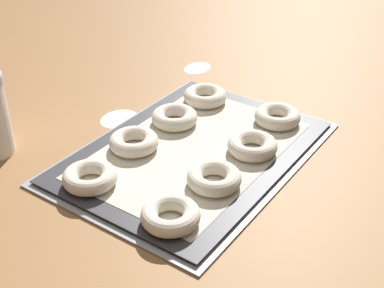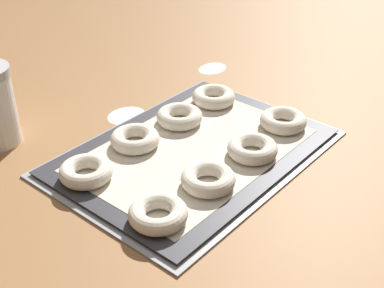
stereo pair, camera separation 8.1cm
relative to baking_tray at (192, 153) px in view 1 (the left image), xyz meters
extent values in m
plane|color=olive|center=(0.00, -0.02, 0.00)|extent=(2.80, 2.80, 0.00)
cube|color=#93969B|center=(0.00, 0.00, 0.00)|extent=(0.52, 0.38, 0.01)
cube|color=#333338|center=(0.00, 0.00, 0.01)|extent=(0.50, 0.36, 0.00)
cube|color=beige|center=(0.00, 0.00, 0.01)|extent=(0.43, 0.29, 0.00)
torus|color=silver|center=(-0.19, -0.09, 0.02)|extent=(0.10, 0.10, 0.03)
torus|color=silver|center=(-0.07, -0.09, 0.02)|extent=(0.10, 0.10, 0.03)
torus|color=silver|center=(0.06, -0.10, 0.02)|extent=(0.10, 0.10, 0.03)
torus|color=silver|center=(0.19, -0.08, 0.02)|extent=(0.10, 0.10, 0.03)
torus|color=silver|center=(-0.19, 0.08, 0.02)|extent=(0.10, 0.10, 0.03)
torus|color=silver|center=(-0.06, 0.10, 0.02)|extent=(0.10, 0.10, 0.03)
torus|color=silver|center=(0.07, 0.09, 0.02)|extent=(0.10, 0.10, 0.03)
torus|color=silver|center=(0.18, 0.09, 0.02)|extent=(0.10, 0.10, 0.03)
ellipsoid|color=white|center=(0.03, 0.21, 0.00)|extent=(0.09, 0.08, 0.00)
ellipsoid|color=white|center=(0.34, 0.22, 0.00)|extent=(0.08, 0.06, 0.00)
camera|label=1|loc=(-0.70, -0.49, 0.56)|focal=50.00mm
camera|label=2|loc=(-0.66, -0.55, 0.56)|focal=50.00mm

